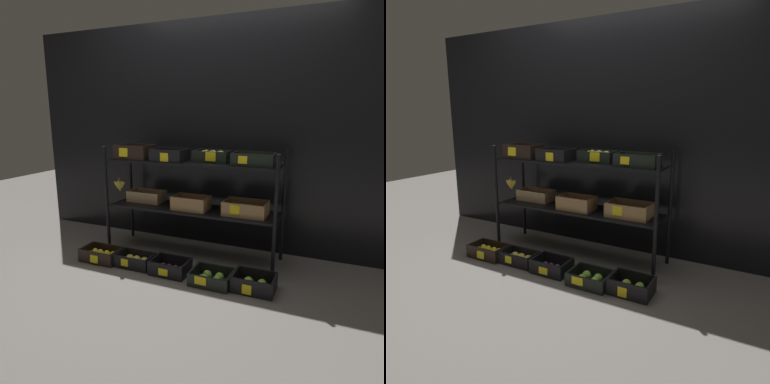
# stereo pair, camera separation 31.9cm
# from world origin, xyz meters

# --- Properties ---
(ground_plane) EXTENTS (10.00, 10.00, 0.00)m
(ground_plane) POSITION_xyz_m (0.00, 0.00, 0.00)
(ground_plane) COLOR #605B56
(storefront_wall) EXTENTS (4.01, 0.12, 2.20)m
(storefront_wall) POSITION_xyz_m (0.00, 0.41, 1.10)
(storefront_wall) COLOR black
(storefront_wall) RESTS_ON ground_plane
(display_rack) EXTENTS (1.74, 0.46, 1.04)m
(display_rack) POSITION_xyz_m (0.00, -0.01, 0.71)
(display_rack) COLOR black
(display_rack) RESTS_ON ground_plane
(crate_ground_lemon) EXTENTS (0.36, 0.23, 0.12)m
(crate_ground_lemon) POSITION_xyz_m (-0.71, -0.46, 0.05)
(crate_ground_lemon) COLOR black
(crate_ground_lemon) RESTS_ON ground_plane
(crate_ground_apple_gold) EXTENTS (0.34, 0.21, 0.11)m
(crate_ground_apple_gold) POSITION_xyz_m (-0.36, -0.44, 0.05)
(crate_ground_apple_gold) COLOR black
(crate_ground_apple_gold) RESTS_ON ground_plane
(crate_ground_plum) EXTENTS (0.32, 0.24, 0.12)m
(crate_ground_plum) POSITION_xyz_m (-0.01, -0.44, 0.04)
(crate_ground_plum) COLOR black
(crate_ground_plum) RESTS_ON ground_plane
(crate_ground_apple_green) EXTENTS (0.33, 0.25, 0.11)m
(crate_ground_apple_green) POSITION_xyz_m (0.38, -0.47, 0.04)
(crate_ground_apple_green) COLOR black
(crate_ground_apple_green) RESTS_ON ground_plane
(crate_ground_rightmost_apple_green) EXTENTS (0.32, 0.24, 0.13)m
(crate_ground_rightmost_apple_green) POSITION_xyz_m (0.71, -0.44, 0.05)
(crate_ground_rightmost_apple_green) COLOR black
(crate_ground_rightmost_apple_green) RESTS_ON ground_plane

